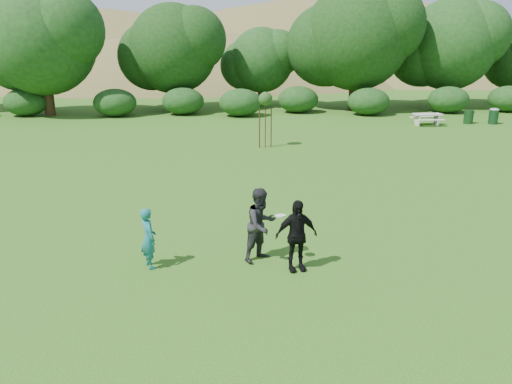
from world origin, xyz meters
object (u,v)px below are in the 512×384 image
Objects in this scene: player_teal at (148,238)px; sapling at (265,100)px; trash_can_lidded at (494,116)px; trash_can_near at (469,117)px; player_black at (296,236)px; player_grey at (261,225)px; picnic_table at (427,117)px.

player_teal is 14.61m from sapling.
trash_can_near is at bearing 168.53° from trash_can_lidded.
player_grey is at bearing 129.47° from player_black.
sapling is at bearing 46.11° from player_grey.
player_teal reaches higher than trash_can_lidded.
player_black is at bearing -126.15° from trash_can_near.
player_teal is 0.54× the size of sapling.
player_black is at bearing -129.28° from trash_can_lidded.
trash_can_lidded reaches higher than trash_can_near.
trash_can_near is at bearing 43.85° from player_black.
player_teal is 25.14m from picnic_table.
picnic_table is (12.82, 19.53, -0.43)m from player_grey.
player_black is (3.56, -0.48, 0.13)m from player_teal.
trash_can_lidded reaches higher than picnic_table.
player_black is 1.99× the size of trash_can_near.
player_grey reaches higher than picnic_table.
trash_can_near is at bearing -67.97° from player_teal.
picnic_table is (-3.02, -0.42, 0.07)m from trash_can_near.
sapling reaches higher than player_teal.
trash_can_lidded is at bearing -11.47° from trash_can_near.
player_grey is 1.05× the size of picnic_table.
player_teal is 0.81× the size of player_grey.
player_grey is 1.06× the size of player_black.
player_black is at bearing -93.26° from sapling.
player_teal is at bearing -132.76° from trash_can_near.
trash_can_near is 3.05m from picnic_table.
trash_can_lidded is (4.57, 0.10, 0.02)m from picnic_table.
player_teal reaches higher than trash_can_near.
player_grey is at bearing -123.27° from picnic_table.
sapling is at bearing -42.75° from player_teal.
picnic_table is at bearing -172.11° from trash_can_near.
player_grey is 0.67× the size of sapling.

